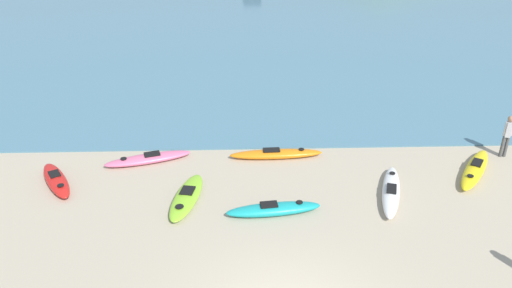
# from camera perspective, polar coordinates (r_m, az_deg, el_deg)

# --- Properties ---
(kayak_on_sand_0) EXTENTS (3.54, 0.74, 0.37)m
(kayak_on_sand_0) POSITION_cam_1_polar(r_m,az_deg,el_deg) (18.96, 2.30, -1.14)
(kayak_on_sand_0) COLOR orange
(kayak_on_sand_0) RESTS_ON ground_plane
(kayak_on_sand_1) EXTENTS (1.91, 2.62, 0.38)m
(kayak_on_sand_1) POSITION_cam_1_polar(r_m,az_deg,el_deg) (18.59, -21.87, -3.85)
(kayak_on_sand_1) COLOR red
(kayak_on_sand_1) RESTS_ON ground_plane
(kayak_on_sand_2) EXTENTS (1.28, 2.95, 0.32)m
(kayak_on_sand_2) POSITION_cam_1_polar(r_m,az_deg,el_deg) (16.57, -7.93, -5.99)
(kayak_on_sand_2) COLOR #8CCC2D
(kayak_on_sand_2) RESTS_ON ground_plane
(kayak_on_sand_3) EXTENTS (2.41, 3.13, 0.40)m
(kayak_on_sand_3) POSITION_cam_1_polar(r_m,az_deg,el_deg) (19.55, 23.75, -2.65)
(kayak_on_sand_3) COLOR yellow
(kayak_on_sand_3) RESTS_ON ground_plane
(kayak_on_sand_4) EXTENTS (1.49, 3.29, 0.41)m
(kayak_on_sand_4) POSITION_cam_1_polar(r_m,az_deg,el_deg) (17.22, 15.18, -5.22)
(kayak_on_sand_4) COLOR white
(kayak_on_sand_4) RESTS_ON ground_plane
(kayak_on_sand_5) EXTENTS (3.26, 1.57, 0.35)m
(kayak_on_sand_5) POSITION_cam_1_polar(r_m,az_deg,el_deg) (19.07, -12.22, -1.64)
(kayak_on_sand_5) COLOR #E5668C
(kayak_on_sand_5) RESTS_ON ground_plane
(kayak_on_sand_6) EXTENTS (3.05, 0.97, 0.39)m
(kayak_on_sand_6) POSITION_cam_1_polar(r_m,az_deg,el_deg) (15.77, 2.02, -7.45)
(kayak_on_sand_6) COLOR teal
(kayak_on_sand_6) RESTS_ON ground_plane
(person_near_waterline) EXTENTS (0.34, 0.27, 1.69)m
(person_near_waterline) POSITION_cam_1_polar(r_m,az_deg,el_deg) (20.92, 26.80, 1.07)
(person_near_waterline) COLOR #4C4C4C
(person_near_waterline) RESTS_ON ground_plane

